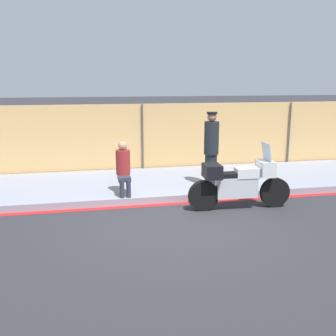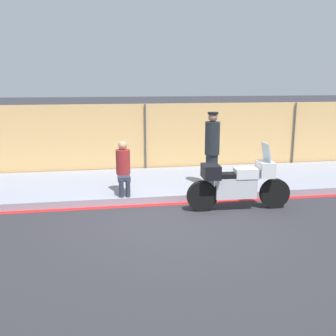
{
  "view_description": "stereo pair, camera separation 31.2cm",
  "coord_description": "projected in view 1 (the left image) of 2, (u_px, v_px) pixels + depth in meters",
  "views": [
    {
      "loc": [
        -1.62,
        -7.31,
        2.85
      ],
      "look_at": [
        0.25,
        1.78,
        0.75
      ],
      "focal_mm": 42.0,
      "sensor_mm": 36.0,
      "label": 1
    },
    {
      "loc": [
        -1.31,
        -7.37,
        2.85
      ],
      "look_at": [
        0.25,
        1.78,
        0.75
      ],
      "focal_mm": 42.0,
      "sensor_mm": 36.0,
      "label": 2
    }
  ],
  "objects": [
    {
      "name": "officer_standing",
      "position": [
        211.0,
        148.0,
        9.95
      ],
      "size": [
        0.37,
        0.37,
        1.89
      ],
      "color": "#1E2328",
      "rests_on": "sidewalk"
    },
    {
      "name": "ground_plane",
      "position": [
        174.0,
        224.0,
        7.93
      ],
      "size": [
        120.0,
        120.0,
        0.0
      ],
      "primitive_type": "plane",
      "color": "#2D2D33"
    },
    {
      "name": "motorcycle",
      "position": [
        239.0,
        183.0,
        8.74
      ],
      "size": [
        2.35,
        0.56,
        1.5
      ],
      "rotation": [
        0.0,
        0.0,
        -0.04
      ],
      "color": "black",
      "rests_on": "ground_plane"
    },
    {
      "name": "person_seated_on_curb",
      "position": [
        123.0,
        165.0,
        9.29
      ],
      "size": [
        0.34,
        0.64,
        1.26
      ],
      "color": "#2D3342",
      "rests_on": "sidewalk"
    },
    {
      "name": "sidewalk",
      "position": [
        151.0,
        183.0,
        10.67
      ],
      "size": [
        36.01,
        3.08,
        0.17
      ],
      "color": "#8E93A3",
      "rests_on": "ground_plane"
    },
    {
      "name": "curb_paint_stripe",
      "position": [
        162.0,
        205.0,
        9.13
      ],
      "size": [
        36.01,
        0.18,
        0.01
      ],
      "color": "red",
      "rests_on": "ground_plane"
    },
    {
      "name": "storefront_fence",
      "position": [
        142.0,
        139.0,
        12.01
      ],
      "size": [
        34.21,
        0.17,
        2.13
      ],
      "color": "#E5B26B",
      "rests_on": "ground_plane"
    }
  ]
}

